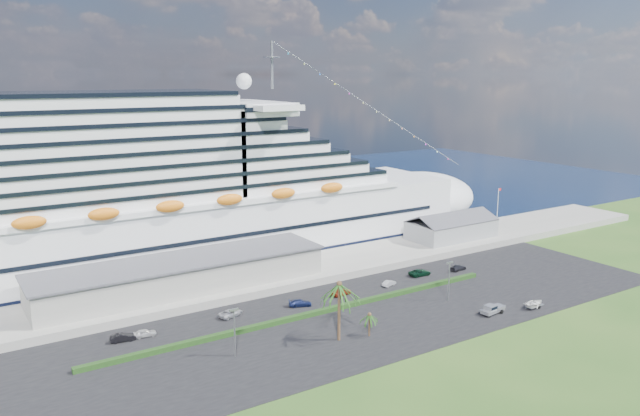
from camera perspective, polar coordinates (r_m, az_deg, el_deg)
ground at (r=114.29m, az=7.12°, el=-11.52°), size 420.00×420.00×0.00m
asphalt_lot at (r=122.21m, az=3.78°, el=-9.81°), size 140.00×38.00×0.12m
wharf at (r=144.82m, az=-3.08°, el=-5.90°), size 240.00×20.00×1.80m
water at (r=225.24m, az=-14.49°, el=0.03°), size 420.00×160.00×0.02m
cruise_ship at (r=153.90m, az=-14.61°, el=0.88°), size 191.00×38.00×54.00m
terminal_building at (r=133.63m, az=-12.50°, el=-5.88°), size 61.00×15.00×6.30m
port_shed at (r=174.44m, az=11.93°, el=-1.83°), size 24.00×12.31×7.37m
flagpole at (r=186.47m, az=15.94°, el=0.08°), size 1.08×0.16×12.00m
hedge at (r=121.67m, az=-0.71°, el=-9.63°), size 88.00×1.10×0.90m
lamp_post_left at (r=104.56m, az=-7.83°, el=-10.67°), size 1.60×0.35×8.27m
lamp_post_right at (r=130.61m, az=11.73°, el=-6.12°), size 1.60×0.35×8.27m
palm_tall at (r=108.20m, az=1.77°, el=-7.57°), size 8.82×8.82×11.13m
palm_short at (r=112.06m, az=4.54°, el=-9.92°), size 3.53×3.53×4.56m
parked_car_0 at (r=116.76m, az=-15.72°, el=-10.94°), size 4.20×2.16×1.37m
parked_car_1 at (r=115.93m, az=-17.58°, el=-11.21°), size 4.54×2.11×1.44m
parked_car_2 at (r=122.43m, az=-8.16°, el=-9.49°), size 5.51×3.71×1.40m
parked_car_3 at (r=126.40m, az=-1.83°, el=-8.67°), size 5.01×3.40×1.35m
parked_car_4 at (r=132.28m, az=1.98°, el=-7.66°), size 4.88×2.62×1.58m
parked_car_5 at (r=138.78m, az=6.32°, el=-6.85°), size 3.90×2.18×1.22m
parked_car_6 at (r=146.51m, az=9.12°, el=-5.84°), size 5.52×2.83×1.49m
parked_car_7 at (r=152.05m, az=12.52°, el=-5.34°), size 4.77×2.37×1.33m
pickup_truck at (r=126.86m, az=15.49°, el=-8.87°), size 5.54×2.53×1.89m
boat_trailer at (r=132.34m, az=19.05°, el=-8.23°), size 5.40×3.70×1.53m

